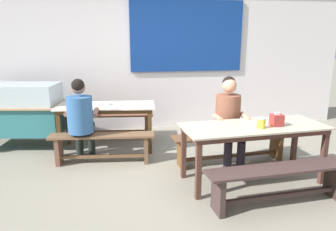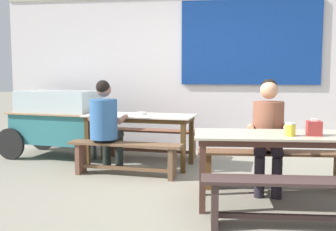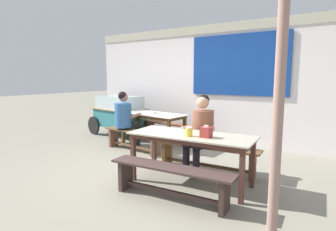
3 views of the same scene
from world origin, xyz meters
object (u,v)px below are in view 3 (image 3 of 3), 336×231
object	(u,v)px
bench_near_back	(207,154)
soup_bowl	(154,112)
dining_table_near	(191,139)
person_left_back_turned	(125,117)
food_cart	(119,112)
person_right_near_table	(201,129)
dining_table_far	(153,117)
bench_far_front	(133,137)
bench_far_back	(170,129)
wooden_support_post	(278,106)
tissue_box	(206,132)
bench_near_front	(170,177)
condiment_jar	(189,132)

from	to	relation	value
bench_near_back	soup_bowl	xyz separation A→B (m)	(-1.74, 0.90, 0.45)
dining_table_near	person_left_back_turned	world-z (taller)	person_left_back_turned
bench_near_back	food_cart	size ratio (longest dim) A/B	0.96
soup_bowl	person_right_near_table	bearing A→B (deg)	-30.36
person_right_near_table	soup_bowl	xyz separation A→B (m)	(-1.66, 0.97, 0.04)
food_cart	person_left_back_turned	world-z (taller)	person_left_back_turned
dining_table_far	person_right_near_table	distance (m)	1.94
dining_table_far	bench_far_front	xyz separation A→B (m)	(-0.06, -0.61, -0.35)
dining_table_far	person_left_back_turned	xyz separation A→B (m)	(-0.34, -0.52, 0.04)
bench_near_back	person_right_near_table	size ratio (longest dim) A/B	1.38
bench_far_back	food_cart	bearing A→B (deg)	-171.89
bench_far_back	person_left_back_turned	distance (m)	1.26
person_left_back_turned	wooden_support_post	xyz separation A→B (m)	(3.44, -1.65, 0.58)
person_right_near_table	wooden_support_post	size ratio (longest dim) A/B	0.50
bench_near_back	tissue_box	distance (m)	0.89
bench_far_back	soup_bowl	distance (m)	0.75
bench_far_back	bench_near_back	size ratio (longest dim) A/B	0.88
dining_table_far	food_cart	world-z (taller)	food_cart
soup_bowl	person_left_back_turned	bearing A→B (deg)	-124.52
bench_near_back	person_left_back_turned	xyz separation A→B (m)	(-2.10, 0.37, 0.39)
food_cart	tissue_box	distance (m)	3.98
dining_table_near	bench_near_back	xyz separation A→B (m)	(-0.05, 0.61, -0.36)
person_left_back_turned	dining_table_far	bearing A→B (deg)	56.66
bench_near_front	condiment_jar	size ratio (longest dim) A/B	13.15
wooden_support_post	tissue_box	bearing A→B (deg)	149.26
dining_table_near	tissue_box	bearing A→B (deg)	-12.58
food_cart	wooden_support_post	bearing A→B (deg)	-29.84
bench_far_back	condiment_jar	world-z (taller)	condiment_jar
food_cart	tissue_box	bearing A→B (deg)	-29.57
wooden_support_post	bench_far_front	bearing A→B (deg)	153.63
bench_near_back	food_cart	bearing A→B (deg)	157.68
dining_table_near	food_cart	world-z (taller)	food_cart
dining_table_near	soup_bowl	xyz separation A→B (m)	(-1.78, 1.51, 0.09)
soup_bowl	dining_table_far	bearing A→B (deg)	-154.24
dining_table_far	soup_bowl	world-z (taller)	soup_bowl
dining_table_far	person_right_near_table	size ratio (longest dim) A/B	1.26
bench_near_back	bench_far_front	bearing A→B (deg)	171.14
bench_far_front	wooden_support_post	world-z (taller)	wooden_support_post
dining_table_far	condiment_jar	size ratio (longest dim) A/B	12.54
soup_bowl	wooden_support_post	distance (m)	3.81
food_cart	bench_near_front	bearing A→B (deg)	-37.78
food_cart	condiment_jar	bearing A→B (deg)	-32.08
bench_near_front	food_cart	world-z (taller)	food_cart
dining_table_far	soup_bowl	size ratio (longest dim) A/B	11.64
tissue_box	condiment_jar	bearing A→B (deg)	-164.93
dining_table_near	person_right_near_table	world-z (taller)	person_right_near_table
dining_table_near	tissue_box	xyz separation A→B (m)	(0.26, -0.06, 0.14)
wooden_support_post	bench_near_back	bearing A→B (deg)	136.22
dining_table_near	tissue_box	distance (m)	0.30
bench_near_back	wooden_support_post	xyz separation A→B (m)	(1.34, -1.28, 0.97)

